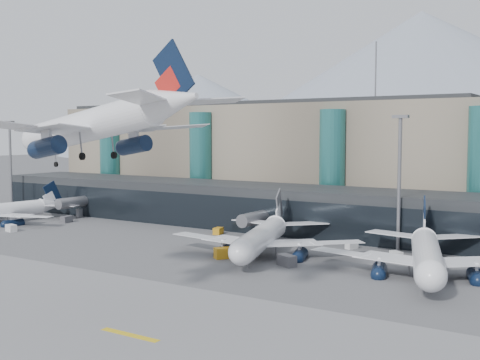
# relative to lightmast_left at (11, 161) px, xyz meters

# --- Properties ---
(ground) EXTENTS (900.00, 900.00, 0.00)m
(ground) POSITION_rel_lightmast_left_xyz_m (80.00, -45.00, -14.42)
(ground) COLOR #515154
(ground) RESTS_ON ground
(runway_strip) EXTENTS (400.00, 40.00, 0.04)m
(runway_strip) POSITION_rel_lightmast_left_xyz_m (80.00, -60.00, -14.40)
(runway_strip) COLOR slate
(runway_strip) RESTS_ON ground
(runway_markings) EXTENTS (128.00, 1.00, 0.02)m
(runway_markings) POSITION_rel_lightmast_left_xyz_m (80.00, -60.00, -14.37)
(runway_markings) COLOR gold
(runway_markings) RESTS_ON ground
(concourse) EXTENTS (170.00, 27.00, 10.00)m
(concourse) POSITION_rel_lightmast_left_xyz_m (79.98, 12.73, -9.45)
(concourse) COLOR black
(concourse) RESTS_ON ground
(terminal_main) EXTENTS (130.00, 30.00, 31.00)m
(terminal_main) POSITION_rel_lightmast_left_xyz_m (55.00, 45.00, 1.03)
(terminal_main) COLOR gray
(terminal_main) RESTS_ON ground
(teal_towers) EXTENTS (116.40, 19.40, 46.00)m
(teal_towers) POSITION_rel_lightmast_left_xyz_m (65.01, 29.01, -0.41)
(teal_towers) COLOR #276D6B
(teal_towers) RESTS_ON ground
(lightmast_left) EXTENTS (3.00, 1.20, 25.60)m
(lightmast_left) POSITION_rel_lightmast_left_xyz_m (0.00, 0.00, 0.00)
(lightmast_left) COLOR slate
(lightmast_left) RESTS_ON ground
(lightmast_mid) EXTENTS (3.00, 1.20, 25.60)m
(lightmast_mid) POSITION_rel_lightmast_left_xyz_m (110.00, 3.00, 0.00)
(lightmast_mid) COLOR slate
(lightmast_mid) RESTS_ON ground
(hero_jet) EXTENTS (34.73, 34.69, 11.27)m
(hero_jet) POSITION_rel_lightmast_left_xyz_m (92.15, -55.09, 10.16)
(hero_jet) COLOR white
(hero_jet) RESTS_ON ground
(jet_parked_left) EXTENTS (33.36, 33.32, 10.83)m
(jet_parked_left) POSITION_rel_lightmast_left_xyz_m (16.84, -12.65, -10.32)
(jet_parked_left) COLOR white
(jet_parked_left) RESTS_ON ground
(jet_parked_mid) EXTENTS (36.29, 38.11, 12.23)m
(jet_parked_mid) POSITION_rel_lightmast_left_xyz_m (89.90, -12.53, -9.79)
(jet_parked_mid) COLOR white
(jet_parked_mid) RESTS_ON ground
(jet_parked_right) EXTENTS (36.75, 38.54, 12.37)m
(jet_parked_right) POSITION_rel_lightmast_left_xyz_m (119.45, -12.51, -9.74)
(jet_parked_right) COLOR white
(jet_parked_right) RESTS_ON ground
(veh_a) EXTENTS (3.09, 2.16, 1.58)m
(veh_a) POSITION_rel_lightmast_left_xyz_m (29.16, -22.16, -13.63)
(veh_a) COLOR silver
(veh_a) RESTS_ON ground
(veh_b) EXTENTS (2.02, 2.80, 1.48)m
(veh_b) POSITION_rel_lightmast_left_xyz_m (70.89, -0.20, -13.68)
(veh_b) COLOR #C08216
(veh_b) RESTS_ON ground
(veh_c) EXTENTS (3.85, 3.07, 1.90)m
(veh_c) POSITION_rel_lightmast_left_xyz_m (98.47, -20.20, -13.47)
(veh_c) COLOR #4C4B50
(veh_c) RESTS_ON ground
(veh_d) EXTENTS (2.07, 2.75, 1.40)m
(veh_d) POSITION_rel_lightmast_left_xyz_m (101.95, -0.13, -13.72)
(veh_d) COLOR silver
(veh_d) RESTS_ON ground
(veh_f) EXTENTS (1.87, 3.06, 1.62)m
(veh_f) POSITION_rel_lightmast_left_xyz_m (29.18, -6.07, -13.61)
(veh_f) COLOR #4C4B50
(veh_f) RESTS_ON ground
(veh_g) EXTENTS (2.71, 2.53, 1.38)m
(veh_g) POSITION_rel_lightmast_left_xyz_m (112.19, -4.85, -13.73)
(veh_g) COLOR silver
(veh_g) RESTS_ON ground
(veh_h) EXTENTS (3.51, 3.88, 1.92)m
(veh_h) POSITION_rel_lightmast_left_xyz_m (86.13, -20.54, -13.46)
(veh_h) COLOR #C08216
(veh_h) RESTS_ON ground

